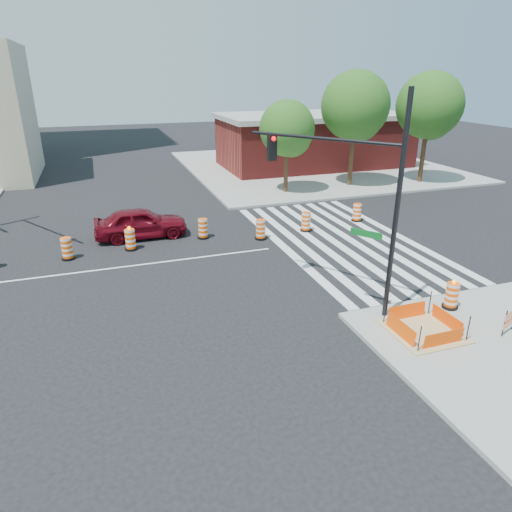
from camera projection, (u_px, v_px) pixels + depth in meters
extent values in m
plane|color=black|center=(119.00, 267.00, 20.01)|extent=(120.00, 120.00, 0.00)
cube|color=gray|center=(313.00, 166.00, 41.17)|extent=(22.00, 22.00, 0.15)
cube|color=silver|center=(284.00, 247.00, 22.35)|extent=(0.45, 13.50, 0.01)
cube|color=silver|center=(301.00, 245.00, 22.63)|extent=(0.45, 13.50, 0.01)
cube|color=silver|center=(317.00, 243.00, 22.90)|extent=(0.45, 13.50, 0.01)
cube|color=silver|center=(333.00, 241.00, 23.17)|extent=(0.45, 13.50, 0.01)
cube|color=silver|center=(349.00, 239.00, 23.44)|extent=(0.45, 13.50, 0.01)
cube|color=silver|center=(364.00, 237.00, 23.71)|extent=(0.45, 13.50, 0.01)
cube|color=silver|center=(379.00, 235.00, 23.98)|extent=(0.45, 13.50, 0.01)
cube|color=silver|center=(393.00, 233.00, 24.25)|extent=(0.45, 13.50, 0.01)
cube|color=silver|center=(119.00, 267.00, 20.00)|extent=(14.00, 0.12, 0.01)
cube|color=tan|center=(423.00, 331.00, 14.77)|extent=(2.20, 2.20, 0.05)
cube|color=#FA4B05|center=(443.00, 339.00, 13.88)|extent=(1.44, 0.02, 0.55)
cube|color=#FA4B05|center=(407.00, 312.00, 15.46)|extent=(1.44, 0.02, 0.55)
cube|color=#FA4B05|center=(401.00, 329.00, 14.40)|extent=(0.02, 1.44, 0.55)
cube|color=#FA4B05|center=(447.00, 320.00, 14.94)|extent=(0.02, 1.44, 0.55)
cylinder|color=black|center=(420.00, 339.00, 13.55)|extent=(0.04, 0.04, 0.90)
cylinder|color=black|center=(468.00, 329.00, 14.09)|extent=(0.04, 0.04, 0.90)
cylinder|color=black|center=(385.00, 311.00, 15.12)|extent=(0.04, 0.04, 0.90)
cylinder|color=black|center=(430.00, 303.00, 15.67)|extent=(0.04, 0.04, 0.90)
cube|color=maroon|center=(314.00, 143.00, 40.41)|extent=(16.00, 8.00, 4.20)
cube|color=gray|center=(315.00, 116.00, 39.55)|extent=(16.50, 8.50, 0.40)
imported|color=#5E0813|center=(141.00, 223.00, 23.35)|extent=(4.64, 1.87, 1.58)
cylinder|color=black|center=(397.00, 212.00, 14.41)|extent=(0.17, 0.17, 7.45)
cylinder|color=black|center=(321.00, 138.00, 15.14)|extent=(3.36, 4.60, 0.11)
cube|color=black|center=(272.00, 147.00, 16.36)|extent=(0.30, 0.26, 0.93)
sphere|color=#FF0C0C|center=(274.00, 139.00, 16.08)|extent=(0.17, 0.17, 0.17)
cube|color=#0C591E|center=(366.00, 234.00, 15.26)|extent=(0.68, 0.93, 0.23)
cylinder|color=black|center=(450.00, 307.00, 16.28)|extent=(0.56, 0.56, 0.09)
cylinder|color=#FF5405|center=(452.00, 295.00, 16.10)|extent=(0.45, 0.45, 0.89)
sphere|color=#FF990C|center=(454.00, 282.00, 15.91)|extent=(0.15, 0.15, 0.15)
cube|color=#FF5405|center=(511.00, 315.00, 14.49)|extent=(0.76, 0.29, 0.26)
cube|color=#FF5405|center=(509.00, 323.00, 14.60)|extent=(0.76, 0.29, 0.20)
cylinder|color=black|center=(504.00, 324.00, 14.36)|extent=(0.04, 0.04, 0.93)
cylinder|color=#382314|center=(286.00, 165.00, 31.36)|extent=(0.28, 0.28, 3.97)
sphere|color=#1B4C15|center=(287.00, 128.00, 30.43)|extent=(3.72, 3.72, 3.72)
sphere|color=#1B4C15|center=(291.00, 137.00, 31.03)|extent=(2.73, 2.73, 2.73)
sphere|color=#1B4C15|center=(283.00, 135.00, 30.31)|extent=(2.48, 2.48, 2.48)
cylinder|color=#382314|center=(352.00, 152.00, 33.11)|extent=(0.32, 0.32, 5.12)
sphere|color=#1B4C15|center=(355.00, 106.00, 31.91)|extent=(4.80, 4.80, 4.80)
sphere|color=#1B4C15|center=(358.00, 117.00, 32.62)|extent=(3.52, 3.52, 3.52)
sphere|color=#1B4C15|center=(351.00, 113.00, 31.80)|extent=(3.20, 3.20, 3.20)
cylinder|color=#382314|center=(423.00, 150.00, 34.12)|extent=(0.34, 0.34, 5.08)
sphere|color=#1B4C15|center=(430.00, 105.00, 32.93)|extent=(4.77, 4.77, 4.77)
sphere|color=#1B4C15|center=(431.00, 116.00, 33.67)|extent=(3.50, 3.50, 3.50)
sphere|color=#1B4C15|center=(426.00, 112.00, 32.79)|extent=(3.18, 3.18, 3.18)
cylinder|color=black|center=(69.00, 258.00, 20.89)|extent=(0.60, 0.60, 0.10)
cylinder|color=#FF5405|center=(67.00, 248.00, 20.70)|extent=(0.48, 0.48, 0.95)
cylinder|color=black|center=(131.00, 249.00, 22.00)|extent=(0.60, 0.60, 0.10)
cylinder|color=#FF5405|center=(130.00, 239.00, 21.81)|extent=(0.48, 0.48, 0.95)
sphere|color=#FF990C|center=(129.00, 228.00, 21.60)|extent=(0.16, 0.16, 0.16)
cylinder|color=black|center=(203.00, 237.00, 23.53)|extent=(0.60, 0.60, 0.10)
cylinder|color=#FF5405|center=(203.00, 228.00, 23.35)|extent=(0.48, 0.48, 0.95)
cylinder|color=black|center=(261.00, 238.00, 23.40)|extent=(0.60, 0.60, 0.10)
cylinder|color=#FF5405|center=(261.00, 229.00, 23.21)|extent=(0.48, 0.48, 0.95)
cylinder|color=black|center=(306.00, 230.00, 24.57)|extent=(0.60, 0.60, 0.10)
cylinder|color=#FF5405|center=(306.00, 221.00, 24.38)|extent=(0.48, 0.48, 0.95)
cylinder|color=black|center=(356.00, 220.00, 26.20)|extent=(0.60, 0.60, 0.10)
cylinder|color=#FF5405|center=(357.00, 212.00, 26.01)|extent=(0.48, 0.48, 0.95)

